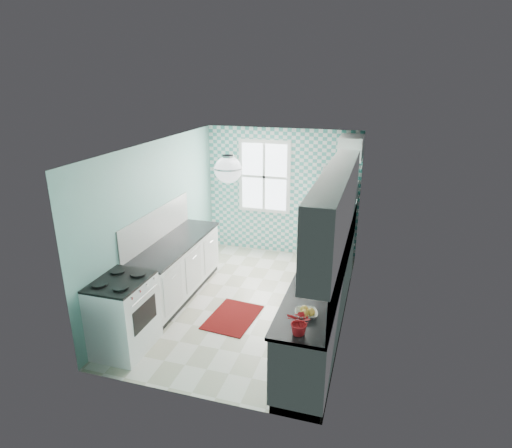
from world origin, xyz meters
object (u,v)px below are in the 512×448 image
(sink, at_px, (332,245))
(stove, at_px, (123,314))
(ceiling_light, at_px, (228,169))
(potted_plant, at_px, (300,322))
(fruit_bowl, at_px, (306,314))
(fridge, at_px, (335,225))
(microwave, at_px, (338,175))

(sink, bearing_deg, stove, -138.17)
(sink, bearing_deg, ceiling_light, -132.02)
(sink, xyz_separation_m, potted_plant, (-0.00, -2.55, 0.15))
(stove, xyz_separation_m, fruit_bowl, (2.40, -0.08, 0.46))
(fridge, distance_m, sink, 1.30)
(fridge, xyz_separation_m, potted_plant, (0.09, -3.85, 0.28))
(fruit_bowl, bearing_deg, potted_plant, -90.00)
(fruit_bowl, bearing_deg, stove, 178.13)
(fridge, bearing_deg, fruit_bowl, -87.61)
(ceiling_light, xyz_separation_m, sink, (1.20, 1.32, -1.39))
(potted_plant, bearing_deg, stove, 169.72)
(stove, height_order, microwave, microwave)
(fridge, xyz_separation_m, microwave, (0.00, 0.00, 0.95))
(potted_plant, distance_m, microwave, 3.91)
(potted_plant, bearing_deg, fridge, 91.34)
(sink, bearing_deg, microwave, 94.61)
(fruit_bowl, relative_size, potted_plant, 0.87)
(fruit_bowl, distance_m, microwave, 3.58)
(ceiling_light, height_order, microwave, ceiling_light)
(ceiling_light, bearing_deg, fridge, 66.97)
(ceiling_light, relative_size, fridge, 0.22)
(fruit_bowl, xyz_separation_m, microwave, (-0.09, 3.49, 0.79))
(ceiling_light, distance_m, microwave, 2.89)
(fridge, bearing_deg, potted_plant, -87.75)
(ceiling_light, xyz_separation_m, potted_plant, (1.20, -1.24, -1.24))
(fruit_bowl, bearing_deg, microwave, 91.48)
(fridge, distance_m, microwave, 0.95)
(ceiling_light, height_order, potted_plant, ceiling_light)
(fridge, xyz_separation_m, fruit_bowl, (0.09, -3.49, 0.16))
(ceiling_light, bearing_deg, stove, -146.23)
(ceiling_light, distance_m, fridge, 3.22)
(stove, height_order, sink, sink)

